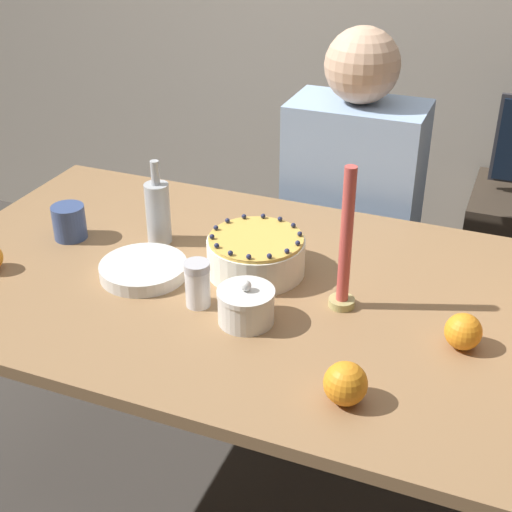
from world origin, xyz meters
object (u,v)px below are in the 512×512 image
sugar_shaker (198,284)px  bottle (158,211)px  cake (256,255)px  candle (345,251)px  person_man_blue_shirt (349,242)px  sugar_bowl (246,306)px

sugar_shaker → bottle: bearing=133.8°
cake → sugar_shaker: 0.19m
candle → bottle: size_ratio=1.50×
cake → sugar_shaker: sugar_shaker is taller
sugar_shaker → candle: 0.33m
cake → sugar_shaker: (-0.07, -0.18, 0.01)m
bottle → person_man_blue_shirt: person_man_blue_shirt is taller
person_man_blue_shirt → cake: bearing=82.5°
bottle → cake: bearing=-10.0°
person_man_blue_shirt → candle: bearing=102.7°
sugar_shaker → person_man_blue_shirt: size_ratio=0.09×
sugar_shaker → candle: bearing=21.0°
cake → candle: bearing=-16.4°
sugar_bowl → person_man_blue_shirt: (0.02, 0.81, -0.25)m
sugar_bowl → bottle: 0.43m
cake → person_man_blue_shirt: person_man_blue_shirt is taller
sugar_bowl → person_man_blue_shirt: bearing=88.5°
bottle → person_man_blue_shirt: 0.73m
candle → person_man_blue_shirt: (-0.15, 0.68, -0.35)m
sugar_bowl → person_man_blue_shirt: person_man_blue_shirt is taller
sugar_bowl → sugar_shaker: sugar_shaker is taller
cake → person_man_blue_shirt: size_ratio=0.20×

